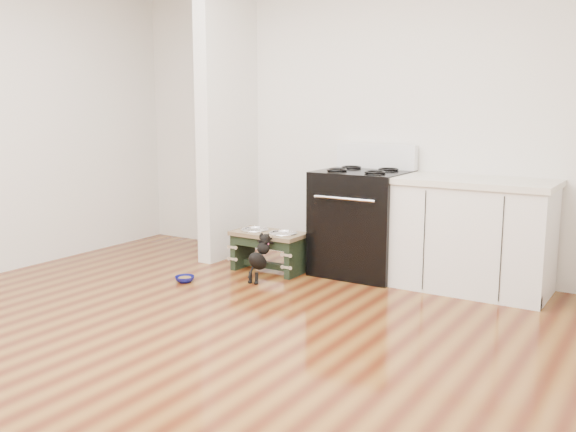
# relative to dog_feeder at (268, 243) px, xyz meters

# --- Properties ---
(ground) EXTENTS (5.00, 5.00, 0.00)m
(ground) POSITION_rel_dog_feeder_xyz_m (0.49, -1.78, -0.26)
(ground) COLOR #4C1E0D
(ground) RESTS_ON ground
(room_shell) EXTENTS (5.00, 5.00, 5.00)m
(room_shell) POSITION_rel_dog_feeder_xyz_m (0.49, -1.78, 1.36)
(room_shell) COLOR silver
(room_shell) RESTS_ON ground
(partition_wall) EXTENTS (0.15, 0.80, 2.70)m
(partition_wall) POSITION_rel_dog_feeder_xyz_m (-0.68, 0.32, 1.09)
(partition_wall) COLOR silver
(partition_wall) RESTS_ON ground
(oven_range) EXTENTS (0.76, 0.69, 1.14)m
(oven_range) POSITION_rel_dog_feeder_xyz_m (0.74, 0.38, 0.22)
(oven_range) COLOR black
(oven_range) RESTS_ON ground
(cabinet_run) EXTENTS (1.24, 0.64, 0.91)m
(cabinet_run) POSITION_rel_dog_feeder_xyz_m (1.72, 0.40, 0.19)
(cabinet_run) COLOR silver
(cabinet_run) RESTS_ON ground
(dog_feeder) EXTENTS (0.66, 0.35, 0.38)m
(dog_feeder) POSITION_rel_dog_feeder_xyz_m (0.00, 0.00, 0.00)
(dog_feeder) COLOR black
(dog_feeder) RESTS_ON ground
(puppy) EXTENTS (0.12, 0.34, 0.40)m
(puppy) POSITION_rel_dog_feeder_xyz_m (0.12, -0.30, -0.04)
(puppy) COLOR black
(puppy) RESTS_ON ground
(floor_bowl) EXTENTS (0.20, 0.20, 0.05)m
(floor_bowl) POSITION_rel_dog_feeder_xyz_m (-0.40, -0.68, -0.23)
(floor_bowl) COLOR navy
(floor_bowl) RESTS_ON ground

